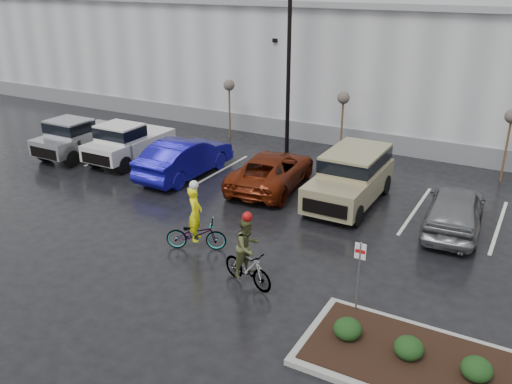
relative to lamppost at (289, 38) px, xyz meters
The scene contains 21 objects.
ground 13.87m from the lamppost, 71.57° to the right, with size 120.00×120.00×0.00m, color black.
warehouse 10.95m from the lamppost, 68.18° to the left, with size 60.50×15.50×7.20m.
wooded_ridge 33.35m from the lamppost, 83.09° to the left, with size 80.00×25.00×6.00m, color #1C3716.
lamppost is the anchor object (origin of this frame).
sapling_west 5.07m from the lamppost, 165.96° to the left, with size 0.60×0.60×3.20m.
sapling_mid 4.00m from the lamppost, 21.80° to the left, with size 0.60×0.60×3.20m.
sapling_east 10.48m from the lamppost, ahead, with size 0.60×0.60×3.20m.
curb_island 17.93m from the lamppost, 49.76° to the right, with size 8.00×3.00×0.15m, color gray.
mulch_bed 17.90m from the lamppost, 49.76° to the right, with size 7.60×2.60×0.04m, color black.
shrub_a 16.15m from the lamppost, 58.39° to the right, with size 0.70×0.70×0.52m, color black.
shrub_b 16.94m from the lamppost, 53.84° to the right, with size 0.70×0.70×0.52m, color black.
shrub_c 17.83m from the lamppost, 49.76° to the right, with size 0.70×0.70×0.52m, color black.
fire_lane_sign 14.78m from the lamppost, 56.54° to the right, with size 0.30×0.05×2.20m.
pickup_silver 11.21m from the lamppost, 150.36° to the right, with size 2.10×5.20×1.96m, color #B7B8BF, non-canonical shape.
pickup_white 8.91m from the lamppost, 143.40° to the right, with size 2.10×5.20×1.96m, color silver, non-canonical shape.
car_blue 7.53m from the lamppost, 116.13° to the right, with size 1.82×5.22×1.72m, color #110D90.
car_red 6.87m from the lamppost, 71.75° to the right, with size 2.47×5.37×1.49m, color #651C08.
suv_tan 8.26m from the lamppost, 43.08° to the right, with size 2.20×5.10×2.06m, color #968D66, non-canonical shape.
car_grey 11.49m from the lamppost, 29.39° to the right, with size 1.89×4.70×1.60m, color slate.
cyclist_hivis 11.96m from the lamppost, 79.91° to the right, with size 2.11×1.46×2.42m.
cyclist_olive 13.56m from the lamppost, 69.18° to the right, with size 1.88×0.99×2.34m.
Camera 1 is at (7.39, -11.74, 8.54)m, focal length 38.00 mm.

